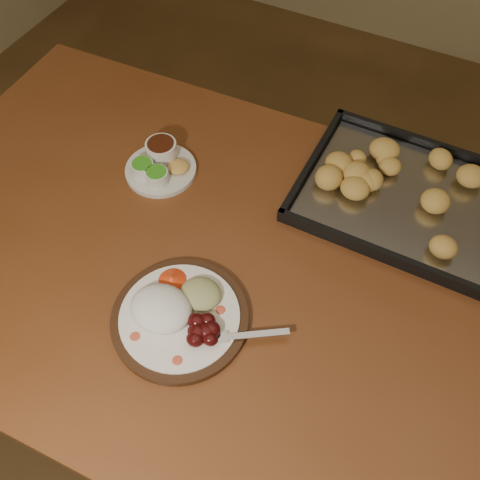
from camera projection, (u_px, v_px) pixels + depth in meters
The scene contains 5 objects.
ground at pixel (284, 414), 1.63m from camera, with size 4.00×4.00×0.00m, color brown.
dining_table at pixel (235, 289), 1.13m from camera, with size 1.53×0.95×0.75m.
dinner_plate at pixel (178, 313), 0.97m from camera, with size 0.32×0.25×0.06m.
condiment_saucer at pixel (160, 164), 1.18m from camera, with size 0.16×0.16×0.05m.
baking_tray at pixel (414, 198), 1.13m from camera, with size 0.48×0.35×0.05m.
Camera 1 is at (0.11, -0.52, 1.64)m, focal length 40.00 mm.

